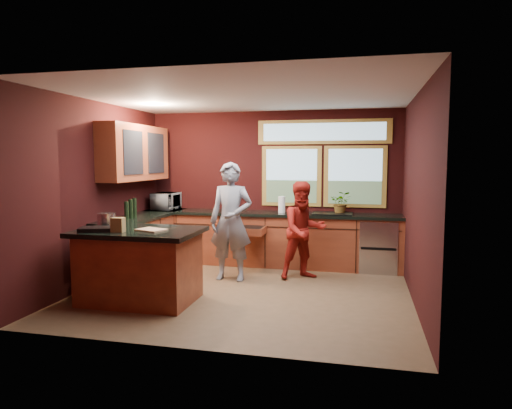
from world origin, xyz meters
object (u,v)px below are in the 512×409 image
(island, at_px, (140,265))
(person_red, at_px, (304,230))
(person_grey, at_px, (231,221))
(stock_pot, at_px, (107,220))
(cutting_board, at_px, (151,230))

(island, relative_size, person_red, 1.03)
(island, relative_size, person_grey, 0.86)
(person_red, relative_size, stock_pot, 6.29)
(person_grey, bearing_deg, person_red, 17.00)
(cutting_board, height_order, stock_pot, stock_pot)
(island, distance_m, person_grey, 1.62)
(person_grey, xyz_separation_m, cutting_board, (-0.65, -1.36, 0.05))
(person_red, relative_size, cutting_board, 4.31)
(island, height_order, stock_pot, stock_pot)
(person_grey, xyz_separation_m, person_red, (1.07, 0.32, -0.15))
(person_grey, height_order, person_red, person_grey)
(person_grey, height_order, cutting_board, person_grey)
(person_red, bearing_deg, person_grey, 166.74)
(cutting_board, xyz_separation_m, stock_pot, (-0.75, 0.20, 0.08))
(person_grey, relative_size, cutting_board, 5.16)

